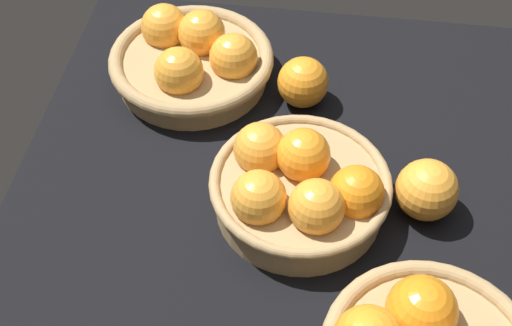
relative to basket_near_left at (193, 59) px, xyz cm
name	(u,v)px	position (x,y,z in cm)	size (l,w,h in cm)	color
market_tray	(273,206)	(22.59, 15.25, -5.22)	(84.00, 72.00, 3.00)	black
basket_near_left	(193,59)	(0.00, 0.00, 0.00)	(25.35, 25.35, 9.74)	tan
basket_center	(299,187)	(23.55, 18.69, 0.70)	(23.59, 23.59, 10.95)	tan
loose_orange_front_gap	(303,82)	(3.07, 17.32, 0.11)	(7.65, 7.65, 7.65)	orange
loose_orange_back_gap	(427,190)	(21.48, 35.00, 0.35)	(8.14, 8.14, 8.14)	#F49E33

